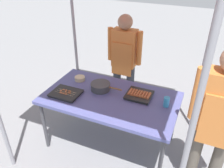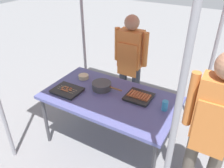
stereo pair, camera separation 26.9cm
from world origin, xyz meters
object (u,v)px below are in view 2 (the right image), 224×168
Objects in this scene: cooking_wok at (102,86)px; customer_nearby at (213,124)px; tray_meat_skewers at (67,90)px; stall_table at (110,100)px; drink_cup_near_edge at (165,106)px; vendor_woman at (130,58)px; tray_grilled_sausages at (139,97)px; condiment_bowl at (84,77)px.

customer_nearby reaches higher than cooking_wok.
customer_nearby is (1.67, -0.03, 0.21)m from tray_meat_skewers.
stall_table is 13.70× the size of drink_cup_near_edge.
vendor_woman is (0.37, 0.99, 0.13)m from tray_meat_skewers.
tray_grilled_sausages is 0.82m from vendor_woman.
stall_table is at bearing 170.15° from customer_nearby.
tray_meat_skewers is (-0.83, -0.32, -0.00)m from tray_grilled_sausages.
condiment_bowl reaches higher than tray_meat_skewers.
cooking_wok is at bearing 178.29° from drink_cup_near_edge.
tray_grilled_sausages is 0.88m from tray_meat_skewers.
cooking_wok is at bearing 167.23° from customer_nearby.
tray_meat_skewers is 1.07m from vendor_woman.
tray_grilled_sausages is 0.20× the size of vendor_woman.
customer_nearby is (1.30, -1.02, 0.08)m from vendor_woman.
tray_meat_skewers is 2.55× the size of condiment_bowl.
cooking_wok is 3.46× the size of drink_cup_near_edge.
vendor_woman reaches higher than stall_table.
condiment_bowl is (-0.02, 0.37, 0.01)m from tray_meat_skewers.
condiment_bowl reaches higher than tray_grilled_sausages.
tray_meat_skewers is 0.43m from cooking_wok.
tray_grilled_sausages is at bearing -3.74° from condiment_bowl.
vendor_woman is at bearing 123.80° from tray_grilled_sausages.
drink_cup_near_edge is 0.07× the size of customer_nearby.
tray_meat_skewers reaches higher than stall_table.
customer_nearby reaches higher than vendor_woman.
vendor_woman is at bearing 57.61° from condiment_bowl.
tray_meat_skewers is at bearing 69.39° from vendor_woman.
stall_table is at bearing -154.93° from tray_grilled_sausages.
stall_table is 0.23m from cooking_wok.
vendor_woman reaches higher than tray_meat_skewers.
tray_grilled_sausages is 2.23× the size of condiment_bowl.
tray_grilled_sausages reaches higher than tray_meat_skewers.
drink_cup_near_edge is (1.19, -0.12, 0.03)m from condiment_bowl.
tray_grilled_sausages is at bearing 123.80° from vendor_woman.
cooking_wok is 2.96× the size of condiment_bowl.
cooking_wok reaches higher than condiment_bowl.
vendor_woman is (0.39, 0.62, 0.12)m from condiment_bowl.
cooking_wok reaches higher than tray_meat_skewers.
tray_grilled_sausages is 0.85m from condiment_bowl.
stall_table is 0.86m from vendor_woman.
tray_grilled_sausages is at bearing 25.07° from stall_table.
drink_cup_near_edge is (0.83, -0.02, 0.01)m from cooking_wok.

